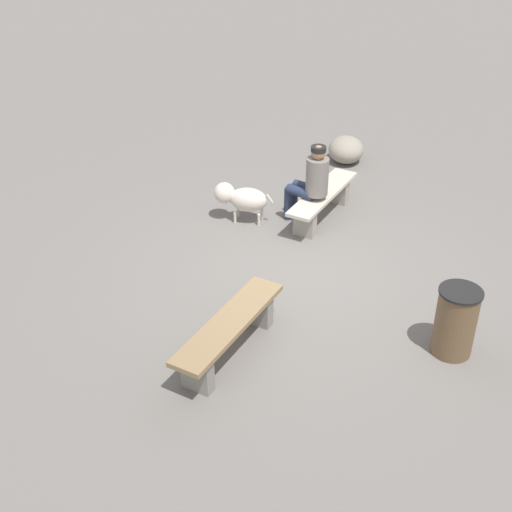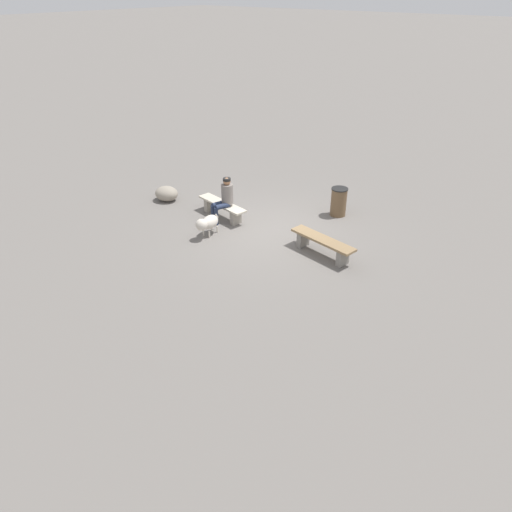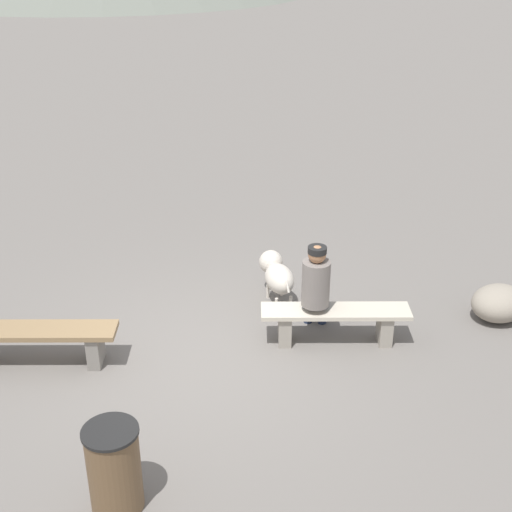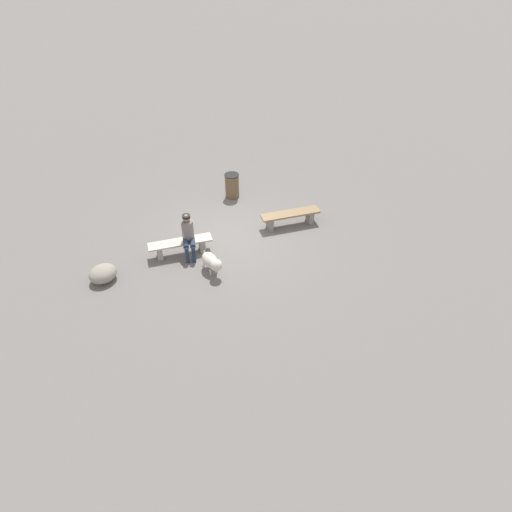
{
  "view_description": "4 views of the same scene",
  "coord_description": "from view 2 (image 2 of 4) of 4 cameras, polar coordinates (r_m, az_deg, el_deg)",
  "views": [
    {
      "loc": [
        -7.51,
        -2.15,
        5.16
      ],
      "look_at": [
        -0.29,
        0.53,
        0.37
      ],
      "focal_mm": 47.85,
      "sensor_mm": 36.0,
      "label": 1
    },
    {
      "loc": [
        -7.33,
        9.82,
        6.16
      ],
      "look_at": [
        -1.24,
        2.23,
        0.61
      ],
      "focal_mm": 33.94,
      "sensor_mm": 36.0,
      "label": 2
    },
    {
      "loc": [
        -0.44,
        -6.89,
        4.76
      ],
      "look_at": [
        0.86,
        1.09,
        0.8
      ],
      "focal_mm": 48.84,
      "sensor_mm": 36.0,
      "label": 3
    },
    {
      "loc": [
        4.14,
        10.18,
        8.05
      ],
      "look_at": [
        0.13,
        1.91,
        0.63
      ],
      "focal_mm": 31.03,
      "sensor_mm": 36.0,
      "label": 4
    }
  ],
  "objects": [
    {
      "name": "seated_person",
      "position": [
        14.05,
        -3.73,
        6.98
      ],
      "size": [
        0.46,
        0.68,
        1.31
      ],
      "rotation": [
        0.0,
        0.0,
        -0.28
      ],
      "color": "slate",
      "rests_on": "ground"
    },
    {
      "name": "bench_right",
      "position": [
        14.45,
        -4.0,
        5.73
      ],
      "size": [
        1.86,
        0.67,
        0.46
      ],
      "rotation": [
        0.0,
        0.0,
        -0.16
      ],
      "color": "gray",
      "rests_on": "ground"
    },
    {
      "name": "dog",
      "position": [
        13.34,
        -5.75,
        3.9
      ],
      "size": [
        0.44,
        0.93,
        0.61
      ],
      "rotation": [
        0.0,
        0.0,
        1.7
      ],
      "color": "beige",
      "rests_on": "ground"
    },
    {
      "name": "trash_bin",
      "position": [
        14.72,
        9.71,
        6.32
      ],
      "size": [
        0.5,
        0.5,
        0.86
      ],
      "color": "brown",
      "rests_on": "ground"
    },
    {
      "name": "ground",
      "position": [
        13.73,
        1.77,
        2.86
      ],
      "size": [
        210.0,
        210.0,
        0.06
      ],
      "primitive_type": "cube",
      "color": "slate"
    },
    {
      "name": "bench_left",
      "position": [
        12.45,
        7.85,
        1.46
      ],
      "size": [
        1.91,
        0.69,
        0.48
      ],
      "rotation": [
        0.0,
        0.0,
        -0.16
      ],
      "color": "gray",
      "rests_on": "ground"
    },
    {
      "name": "boulder",
      "position": [
        15.88,
        -10.51,
        7.25
      ],
      "size": [
        0.9,
        0.82,
        0.47
      ],
      "primitive_type": "ellipsoid",
      "rotation": [
        0.0,
        0.0,
        5.0
      ],
      "color": "gray",
      "rests_on": "ground"
    }
  ]
}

